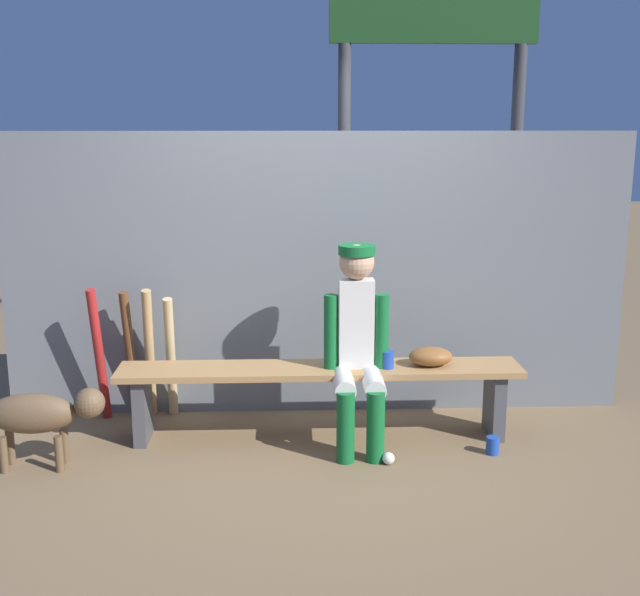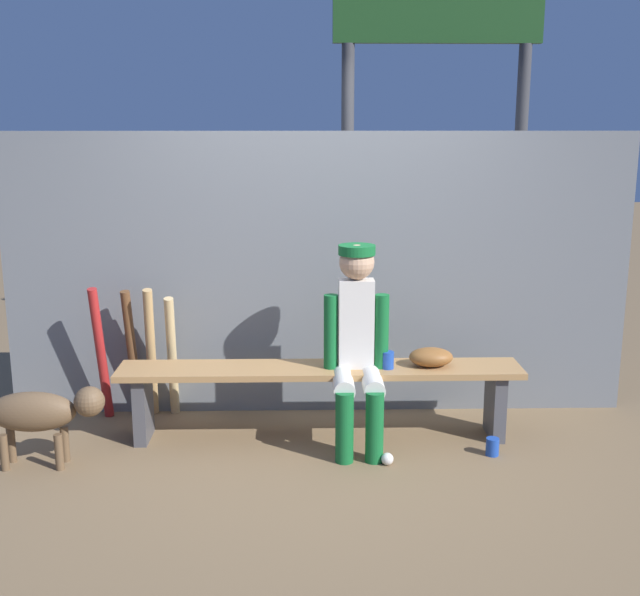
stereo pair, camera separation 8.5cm
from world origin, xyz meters
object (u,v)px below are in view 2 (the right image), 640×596
object	(u,v)px
cup_on_ground	(492,447)
dugout_bench	(320,382)
baseball	(387,459)
cup_on_bench	(388,360)
dog	(42,412)
scoreboard	(444,44)
bat_wood_dark	(132,353)
player_seated	(357,340)
bat_aluminum_red	(101,354)
bat_wood_natural	(172,357)
baseball_glove	(431,357)
bat_wood_tan	(151,353)

from	to	relation	value
cup_on_ground	dugout_bench	bearing A→B (deg)	163.77
baseball	cup_on_bench	xyz separation A→B (m)	(0.03, 0.39, 0.50)
dugout_bench	dog	world-z (taller)	dog
baseball	scoreboard	distance (m)	3.26
bat_wood_dark	scoreboard	bearing A→B (deg)	25.69
player_seated	bat_aluminum_red	distance (m)	1.77
bat_aluminum_red	cup_on_ground	xyz separation A→B (m)	(2.52, -0.64, -0.42)
bat_wood_natural	baseball	distance (m)	1.65
bat_wood_natural	cup_on_bench	world-z (taller)	bat_wood_natural
baseball_glove	bat_wood_dark	xyz separation A→B (m)	(-1.99, 0.42, -0.08)
dugout_bench	baseball_glove	world-z (taller)	baseball_glove
cup_on_bench	bat_wood_tan	bearing A→B (deg)	165.40
baseball	bat_aluminum_red	bearing A→B (deg)	157.77
dugout_bench	bat_wood_natural	size ratio (longest dim) A/B	2.89
scoreboard	cup_on_bench	bearing A→B (deg)	-110.02
bat_wood_tan	dog	bearing A→B (deg)	-123.68
dog	bat_wood_natural	bearing A→B (deg)	49.37
dugout_bench	cup_on_ground	world-z (taller)	dugout_bench
bat_wood_natural	cup_on_bench	bearing A→B (deg)	-15.84
player_seated	cup_on_bench	distance (m)	0.26
player_seated	baseball	world-z (taller)	player_seated
baseball_glove	cup_on_ground	world-z (taller)	baseball_glove
bat_wood_dark	dog	bearing A→B (deg)	-114.30
bat_wood_dark	dog	distance (m)	0.90
scoreboard	dog	xyz separation A→B (m)	(-2.64, -1.91, -2.25)
baseball_glove	cup_on_bench	bearing A→B (deg)	-171.69
player_seated	baseball_glove	bearing A→B (deg)	12.68
baseball	dog	distance (m)	2.06
dugout_bench	cup_on_bench	xyz separation A→B (m)	(0.43, -0.04, 0.16)
baseball_glove	scoreboard	bearing A→B (deg)	79.35
bat_wood_natural	bat_wood_tan	distance (m)	0.15
dugout_bench	baseball_glove	distance (m)	0.73
baseball_glove	scoreboard	world-z (taller)	scoreboard
bat_aluminum_red	baseball_glove	bearing A→B (deg)	-8.65
bat_wood_natural	dog	bearing A→B (deg)	-130.63
dugout_bench	bat_wood_natural	xyz separation A→B (m)	(-1.00, 0.36, 0.07)
dugout_bench	player_seated	distance (m)	0.40
bat_wood_tan	dugout_bench	bearing A→B (deg)	-17.83
dugout_bench	bat_wood_natural	bearing A→B (deg)	160.02
baseball_glove	player_seated	bearing A→B (deg)	-167.32
player_seated	baseball_glove	distance (m)	0.51
bat_wood_tan	cup_on_ground	xyz separation A→B (m)	(2.19, -0.67, -0.41)
cup_on_ground	dog	xyz separation A→B (m)	(-2.70, -0.09, 0.28)
dugout_bench	scoreboard	xyz separation A→B (m)	(0.99, 1.51, 2.21)
player_seated	bat_aluminum_red	xyz separation A→B (m)	(-1.70, 0.44, -0.21)
bat_aluminum_red	player_seated	bearing A→B (deg)	-14.51
dugout_bench	bat_aluminum_red	xyz separation A→B (m)	(-1.47, 0.33, 0.10)
cup_on_ground	cup_on_bench	bearing A→B (deg)	157.04
bat_wood_dark	bat_aluminum_red	xyz separation A→B (m)	(-0.19, -0.09, 0.02)
bat_wood_tan	bat_wood_natural	bearing A→B (deg)	-1.59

